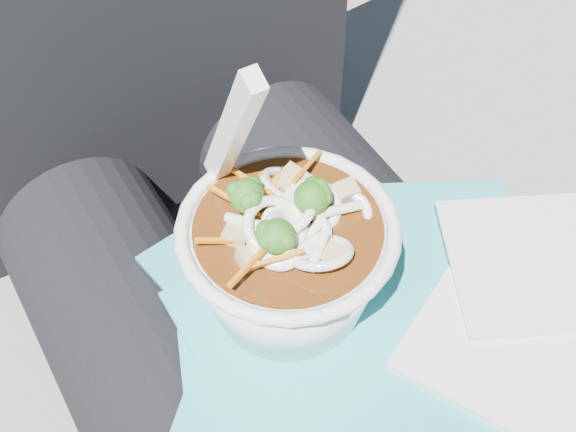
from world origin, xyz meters
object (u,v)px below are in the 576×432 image
plastic_bag (387,350)px  udon_bowl (288,253)px  lap (314,385)px  stone_ledge (236,402)px  person_body (251,268)px

plastic_bag → udon_bowl: bearing=120.0°
lap → udon_bowl: udon_bowl is taller
plastic_bag → stone_ledge: bearing=99.1°
stone_ledge → udon_bowl: (-0.01, -0.12, 0.41)m
lap → person_body: person_body is taller
stone_ledge → plastic_bag: plastic_bag is taller
stone_ledge → person_body: bearing=-90.0°
person_body → stone_ledge: bearing=90.0°
stone_ledge → lap: size_ratio=2.08×
stone_ledge → person_body: size_ratio=1.03×
person_body → lap: bearing=-90.0°
udon_bowl → person_body: bearing=84.6°
lap → plastic_bag: 0.09m
person_body → udon_bowl: size_ratio=5.14×
lap → udon_bowl: bearing=102.9°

